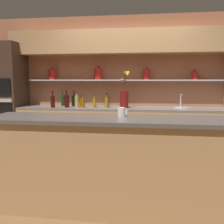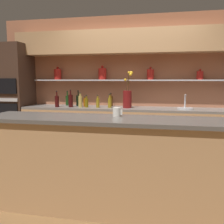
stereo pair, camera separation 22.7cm
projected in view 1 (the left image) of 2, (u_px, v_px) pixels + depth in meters
ground_plane at (120, 185)px, 3.38m from camera, size 12.00×12.00×0.00m
back_wall_unit at (129, 73)px, 4.68m from camera, size 5.20×0.44×2.60m
back_counter_unit at (120, 132)px, 4.55m from camera, size 3.68×0.62×0.92m
island_counter at (114, 164)px, 2.68m from camera, size 2.73×0.61×1.02m
oven_tower at (8, 99)px, 4.77m from camera, size 0.60×0.64×2.09m
flower_vase at (124, 98)px, 4.41m from camera, size 0.17×0.15×0.64m
sink_fixture at (181, 107)px, 4.35m from camera, size 0.27×0.27×0.25m
bottle_spirit_0 at (107, 101)px, 4.70m from camera, size 0.07×0.07×0.25m
bottle_wine_1 at (74, 100)px, 4.71m from camera, size 0.08×0.08×0.29m
bottle_wine_2 at (53, 101)px, 4.47m from camera, size 0.07×0.07×0.30m
bottle_oil_3 at (94, 103)px, 4.44m from camera, size 0.06×0.06×0.23m
bottle_wine_4 at (67, 101)px, 4.48m from camera, size 0.08×0.08×0.32m
bottle_oil_5 at (83, 103)px, 4.47m from camera, size 0.06×0.06×0.22m
bottle_sauce_6 at (81, 102)px, 4.63m from camera, size 0.05×0.05×0.18m
bottle_oil_7 at (107, 102)px, 4.44m from camera, size 0.07×0.07×0.24m
bottle_spirit_8 at (77, 101)px, 4.46m from camera, size 0.07×0.07×0.27m
bottle_wine_9 at (63, 100)px, 4.79m from camera, size 0.07×0.07×0.28m
coffee_mug at (122, 112)px, 2.73m from camera, size 0.10×0.08×0.10m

